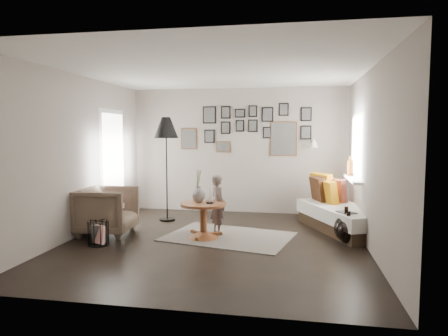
% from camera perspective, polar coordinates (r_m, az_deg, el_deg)
% --- Properties ---
extents(ground, '(4.80, 4.80, 0.00)m').
position_cam_1_polar(ground, '(6.25, -1.28, -10.50)').
color(ground, black).
rests_on(ground, ground).
extents(wall_back, '(4.50, 0.00, 4.50)m').
position_cam_1_polar(wall_back, '(8.39, 1.96, 2.49)').
color(wall_back, gray).
rests_on(wall_back, ground).
extents(wall_front, '(4.50, 0.00, 4.50)m').
position_cam_1_polar(wall_front, '(3.72, -8.68, -0.78)').
color(wall_front, gray).
rests_on(wall_front, ground).
extents(wall_left, '(0.00, 4.80, 4.80)m').
position_cam_1_polar(wall_left, '(6.84, -20.11, 1.61)').
color(wall_left, gray).
rests_on(wall_left, ground).
extents(wall_right, '(0.00, 4.80, 4.80)m').
position_cam_1_polar(wall_right, '(6.00, 20.25, 1.16)').
color(wall_right, gray).
rests_on(wall_right, ground).
extents(ceiling, '(4.80, 4.80, 0.00)m').
position_cam_1_polar(ceiling, '(6.09, -1.33, 13.79)').
color(ceiling, white).
rests_on(ceiling, wall_back).
extents(door_left, '(0.00, 2.14, 2.14)m').
position_cam_1_polar(door_left, '(7.91, -15.59, 0.33)').
color(door_left, white).
rests_on(door_left, wall_left).
extents(window_right, '(0.15, 1.32, 1.30)m').
position_cam_1_polar(window_right, '(7.34, 17.77, -1.00)').
color(window_right, white).
rests_on(window_right, wall_right).
extents(gallery_wall, '(2.74, 0.03, 1.08)m').
position_cam_1_polar(gallery_wall, '(8.33, 3.91, 5.51)').
color(gallery_wall, brown).
rests_on(gallery_wall, wall_back).
extents(wall_sconce, '(0.18, 0.36, 0.16)m').
position_cam_1_polar(wall_sconce, '(8.04, 12.70, 3.42)').
color(wall_sconce, white).
rests_on(wall_sconce, wall_back).
extents(rug, '(2.21, 1.77, 0.01)m').
position_cam_1_polar(rug, '(6.53, 0.64, -9.76)').
color(rug, '#B2A89C').
rests_on(rug, ground).
extents(pedestal_table, '(0.72, 0.72, 0.57)m').
position_cam_1_polar(pedestal_table, '(6.39, -2.96, -7.71)').
color(pedestal_table, brown).
rests_on(pedestal_table, ground).
extents(vase, '(0.21, 0.21, 0.52)m').
position_cam_1_polar(vase, '(6.35, -3.64, -3.54)').
color(vase, black).
rests_on(vase, pedestal_table).
extents(candles, '(0.12, 0.12, 0.27)m').
position_cam_1_polar(candles, '(6.29, -2.00, -3.88)').
color(candles, black).
rests_on(candles, pedestal_table).
extents(daybed, '(1.52, 2.04, 0.93)m').
position_cam_1_polar(daybed, '(7.21, 16.46, -6.29)').
color(daybed, black).
rests_on(daybed, ground).
extents(magazine_on_daybed, '(0.33, 0.35, 0.02)m').
position_cam_1_polar(magazine_on_daybed, '(6.55, 17.11, -6.08)').
color(magazine_on_daybed, black).
rests_on(magazine_on_daybed, daybed).
extents(armchair, '(0.91, 0.89, 0.78)m').
position_cam_1_polar(armchair, '(6.90, -16.34, -5.87)').
color(armchair, brown).
rests_on(armchair, ground).
extents(armchair_cushion, '(0.37, 0.38, 0.16)m').
position_cam_1_polar(armchair_cushion, '(6.91, -15.95, -5.09)').
color(armchair_cushion, white).
rests_on(armchair_cushion, armchair).
extents(floor_lamp, '(0.46, 0.46, 1.97)m').
position_cam_1_polar(floor_lamp, '(7.62, -8.26, 5.17)').
color(floor_lamp, black).
rests_on(floor_lamp, ground).
extents(magazine_basket, '(0.36, 0.36, 0.36)m').
position_cam_1_polar(magazine_basket, '(6.32, -17.51, -8.86)').
color(magazine_basket, black).
rests_on(magazine_basket, ground).
extents(demijohn_large, '(0.36, 0.36, 0.54)m').
position_cam_1_polar(demijohn_large, '(6.49, 17.01, -8.22)').
color(demijohn_large, black).
rests_on(demijohn_large, ground).
extents(demijohn_small, '(0.32, 0.32, 0.50)m').
position_cam_1_polar(demijohn_small, '(6.38, 17.31, -8.67)').
color(demijohn_small, black).
rests_on(demijohn_small, ground).
extents(child, '(0.41, 0.43, 0.99)m').
position_cam_1_polar(child, '(6.59, -0.86, -5.26)').
color(child, brown).
rests_on(child, ground).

